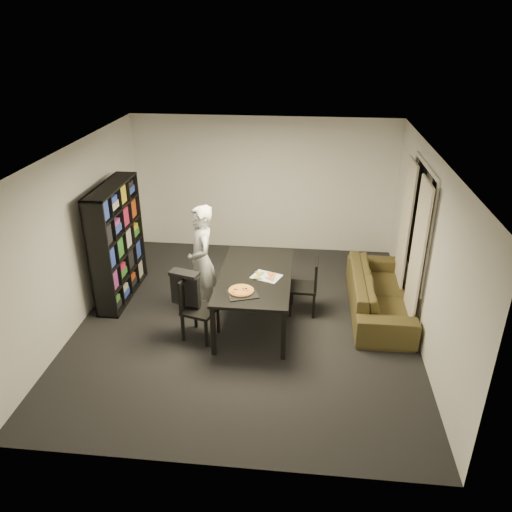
# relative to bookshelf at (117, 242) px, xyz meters

# --- Properties ---
(room) EXTENTS (5.01, 5.51, 2.61)m
(room) POSITION_rel_bookshelf_xyz_m (2.16, -0.60, 0.35)
(room) COLOR black
(room) RESTS_ON ground
(window_pane) EXTENTS (0.02, 1.40, 1.60)m
(window_pane) POSITION_rel_bookshelf_xyz_m (4.64, -0.00, 0.55)
(window_pane) COLOR black
(window_pane) RESTS_ON room
(window_frame) EXTENTS (0.03, 1.52, 1.72)m
(window_frame) POSITION_rel_bookshelf_xyz_m (4.64, -0.00, 0.55)
(window_frame) COLOR white
(window_frame) RESTS_ON room
(curtain_left) EXTENTS (0.03, 0.70, 2.25)m
(curtain_left) POSITION_rel_bookshelf_xyz_m (4.56, -0.52, 0.20)
(curtain_left) COLOR beige
(curtain_left) RESTS_ON room
(curtain_right) EXTENTS (0.03, 0.70, 2.25)m
(curtain_right) POSITION_rel_bookshelf_xyz_m (4.56, 0.52, 0.20)
(curtain_right) COLOR beige
(curtain_right) RESTS_ON room
(bookshelf) EXTENTS (0.35, 1.50, 1.90)m
(bookshelf) POSITION_rel_bookshelf_xyz_m (0.00, 0.00, 0.00)
(bookshelf) COLOR black
(bookshelf) RESTS_ON room
(dining_table) EXTENTS (1.06, 1.90, 0.79)m
(dining_table) POSITION_rel_bookshelf_xyz_m (2.28, -0.57, -0.23)
(dining_table) COLOR black
(dining_table) RESTS_ON room
(chair_left) EXTENTS (0.54, 0.54, 0.94)m
(chair_left) POSITION_rel_bookshelf_xyz_m (1.46, -1.05, -0.42)
(chair_left) COLOR black
(chair_left) RESTS_ON room
(chair_right) EXTENTS (0.43, 0.43, 0.90)m
(chair_right) POSITION_rel_bookshelf_xyz_m (3.08, -0.22, -0.44)
(chair_right) COLOR black
(chair_right) RESTS_ON room
(draped_jacket) EXTENTS (0.45, 0.29, 0.52)m
(draped_jacket) POSITION_rel_bookshelf_xyz_m (1.34, -1.01, -0.18)
(draped_jacket) COLOR black
(draped_jacket) RESTS_ON chair_left
(person) EXTENTS (0.63, 0.75, 1.75)m
(person) POSITION_rel_bookshelf_xyz_m (1.45, -0.37, -0.07)
(person) COLOR silver
(person) RESTS_ON room
(baking_tray) EXTENTS (0.49, 0.44, 0.01)m
(baking_tray) POSITION_rel_bookshelf_xyz_m (2.17, -1.16, -0.15)
(baking_tray) COLOR black
(baking_tray) RESTS_ON dining_table
(pepperoni_pizza) EXTENTS (0.35, 0.35, 0.03)m
(pepperoni_pizza) POSITION_rel_bookshelf_xyz_m (2.15, -1.10, -0.13)
(pepperoni_pizza) COLOR #B07D33
(pepperoni_pizza) RESTS_ON dining_table
(kitchen_towel) EXTENTS (0.48, 0.42, 0.01)m
(kitchen_towel) POSITION_rel_bookshelf_xyz_m (2.45, -0.62, -0.15)
(kitchen_towel) COLOR white
(kitchen_towel) RESTS_ON dining_table
(pizza_slices) EXTENTS (0.42, 0.37, 0.01)m
(pizza_slices) POSITION_rel_bookshelf_xyz_m (2.43, -0.62, -0.14)
(pizza_slices) COLOR gold
(pizza_slices) RESTS_ON dining_table
(sofa) EXTENTS (0.86, 2.21, 0.64)m
(sofa) POSITION_rel_bookshelf_xyz_m (4.18, -0.08, -0.63)
(sofa) COLOR #3D3818
(sofa) RESTS_ON room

